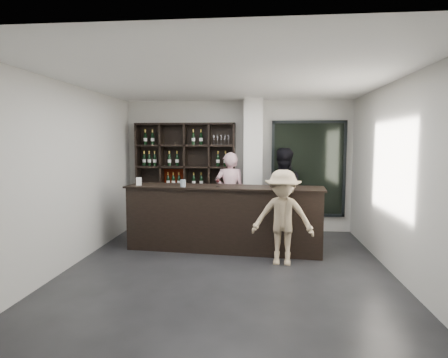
# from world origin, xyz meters

# --- Properties ---
(floor) EXTENTS (5.00, 5.50, 0.01)m
(floor) POSITION_xyz_m (0.00, 0.00, -0.01)
(floor) COLOR black
(floor) RESTS_ON ground
(wine_shelf) EXTENTS (2.20, 0.35, 2.40)m
(wine_shelf) POSITION_xyz_m (-1.15, 2.57, 1.20)
(wine_shelf) COLOR black
(wine_shelf) RESTS_ON floor
(structural_column) EXTENTS (0.40, 0.40, 2.90)m
(structural_column) POSITION_xyz_m (0.35, 2.47, 1.45)
(structural_column) COLOR silver
(structural_column) RESTS_ON floor
(glass_panel) EXTENTS (1.60, 0.08, 2.10)m
(glass_panel) POSITION_xyz_m (1.55, 2.69, 1.40)
(glass_panel) COLOR black
(glass_panel) RESTS_ON floor
(tasting_counter) EXTENTS (3.59, 0.74, 1.18)m
(tasting_counter) POSITION_xyz_m (-0.16, 1.10, 0.59)
(tasting_counter) COLOR black
(tasting_counter) RESTS_ON floor
(taster_pink) EXTENTS (0.68, 0.48, 1.77)m
(taster_pink) POSITION_xyz_m (-0.15, 2.40, 0.88)
(taster_pink) COLOR beige
(taster_pink) RESTS_ON floor
(taster_black) EXTENTS (0.96, 0.77, 1.86)m
(taster_black) POSITION_xyz_m (0.95, 2.11, 0.93)
(taster_black) COLOR black
(taster_black) RESTS_ON floor
(customer) EXTENTS (1.06, 0.69, 1.54)m
(customer) POSITION_xyz_m (0.87, 0.40, 0.77)
(customer) COLOR tan
(customer) RESTS_ON floor
(wine_glass) EXTENTS (0.10, 0.10, 0.19)m
(wine_glass) POSITION_xyz_m (-0.26, 1.00, 1.28)
(wine_glass) COLOR white
(wine_glass) RESTS_ON tasting_counter
(spit_cup) EXTENTS (0.12, 0.12, 0.13)m
(spit_cup) POSITION_xyz_m (-0.88, 0.94, 1.25)
(spit_cup) COLOR silver
(spit_cup) RESTS_ON tasting_counter
(napkin_stack) EXTENTS (0.16, 0.16, 0.02)m
(napkin_stack) POSITION_xyz_m (0.82, 1.23, 1.19)
(napkin_stack) COLOR white
(napkin_stack) RESTS_ON tasting_counter
(card_stand) EXTENTS (0.11, 0.08, 0.15)m
(card_stand) POSITION_xyz_m (-1.74, 1.10, 1.26)
(card_stand) COLOR white
(card_stand) RESTS_ON tasting_counter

